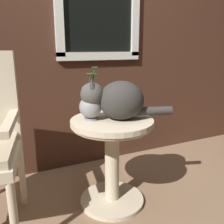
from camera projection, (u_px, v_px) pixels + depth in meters
name	position (u px, v px, depth m)	size (l,w,h in m)	color
ground_plane	(108.00, 211.00, 1.70)	(6.00, 6.00, 0.00)	#7F6047
back_wall	(69.00, 21.00, 2.06)	(4.00, 0.07, 2.60)	#47281C
wicker_side_table	(112.00, 148.00, 1.70)	(0.56, 0.56, 0.63)	beige
cat	(118.00, 100.00, 1.62)	(0.59, 0.34, 0.27)	#33302D
pewter_vase_with_ivy	(91.00, 104.00, 1.62)	(0.15, 0.15, 0.35)	gray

